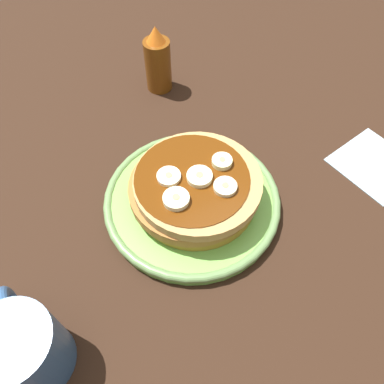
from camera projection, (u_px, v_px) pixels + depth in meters
The scene contains 11 objects.
ground_plane at pixel (192, 210), 54.95cm from camera, with size 140.00×140.00×3.00cm, color black.
plate at pixel (192, 200), 52.83cm from camera, with size 24.53×24.53×2.04cm.
pancake_stack at pixel (195, 188), 50.44cm from camera, with size 17.79×17.27×4.76cm.
banana_slice_0 at pixel (200, 177), 48.11cm from camera, with size 3.32×3.32×0.97cm.
banana_slice_1 at pixel (222, 161), 49.59cm from camera, with size 2.70×2.70×1.01cm.
banana_slice_2 at pixel (169, 177), 48.25cm from camera, with size 3.10×3.10×0.77cm.
banana_slice_3 at pixel (225, 187), 47.28cm from camera, with size 2.99×2.99×0.83cm.
banana_slice_4 at pixel (176, 199), 46.11cm from camera, with size 3.31×3.31×1.01cm.
coffee_mug at pixel (23, 348), 38.25cm from camera, with size 11.79×8.34×8.92cm.
napkin at pixel (375, 164), 57.83cm from camera, with size 11.00×11.00×0.30cm, color #99B2BF.
syrup_bottle at pixel (158, 62), 64.20cm from camera, with size 4.50×4.50×11.74cm.
Camera 1 is at (-25.40, 14.96, 44.95)cm, focal length 35.36 mm.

